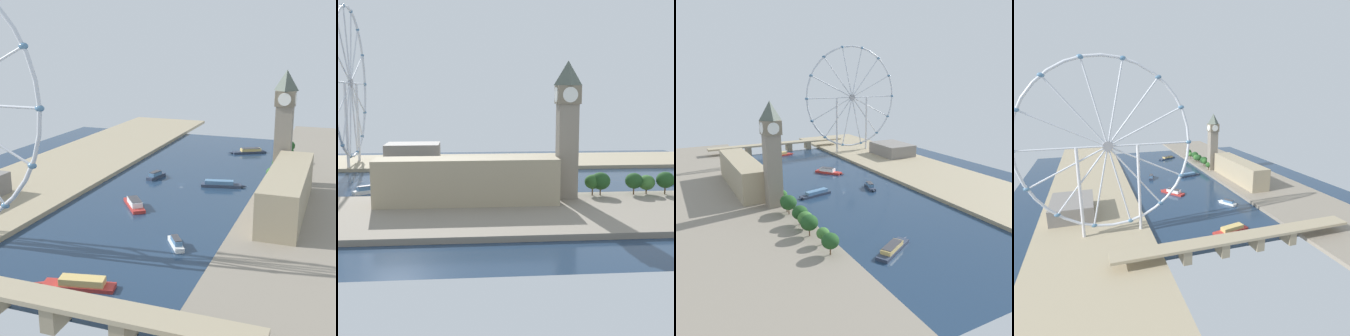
{
  "view_description": "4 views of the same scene",
  "coord_description": "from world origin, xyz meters",
  "views": [
    {
      "loc": [
        -108.29,
        327.44,
        104.17
      ],
      "look_at": [
        -1.06,
        31.53,
        20.15
      ],
      "focal_mm": 52.48,
      "sensor_mm": 36.0,
      "label": 1
    },
    {
      "loc": [
        -350.9,
        44.46,
        64.81
      ],
      "look_at": [
        -18.34,
        14.25,
        13.31
      ],
      "focal_mm": 52.32,
      "sensor_mm": 36.0,
      "label": 2
    },
    {
      "loc": [
        -141.74,
        -269.56,
        100.38
      ],
      "look_at": [
        -1.04,
        -2.47,
        21.2
      ],
      "focal_mm": 37.78,
      "sensor_mm": 36.0,
      "label": 3
    },
    {
      "loc": [
        97.45,
        353.77,
        111.09
      ],
      "look_at": [
        -14.96,
        8.47,
        15.64
      ],
      "focal_mm": 30.64,
      "sensor_mm": 36.0,
      "label": 4
    }
  ],
  "objects": [
    {
      "name": "ferris_wheel",
      "position": [
        85.18,
        138.93,
        72.27
      ],
      "size": [
        131.14,
        3.2,
        134.25
      ],
      "color": "silver",
      "rests_on": "riverbank_right"
    },
    {
      "name": "tour_boat_0",
      "position": [
        12.02,
        58.05,
        2.3
      ],
      "size": [
        23.78,
        29.36,
        5.74
      ],
      "rotation": [
        0.0,
        0.0,
        5.36
      ],
      "color": "#B22D28",
      "rests_on": "ground_plane"
    },
    {
      "name": "clock_tower",
      "position": [
        -69.45,
        -17.11,
        44.73
      ],
      "size": [
        14.2,
        14.2,
        80.07
      ],
      "color": "gray",
      "rests_on": "riverbank_left"
    },
    {
      "name": "tour_boat_1",
      "position": [
        -27.97,
        -115.6,
        1.94
      ],
      "size": [
        33.91,
        22.33,
        4.8
      ],
      "rotation": [
        0.0,
        0.0,
        0.52
      ],
      "color": "#2D384C",
      "rests_on": "ground_plane"
    },
    {
      "name": "tour_boat_2",
      "position": [
        -29.11,
        -3.08,
        2.03
      ],
      "size": [
        33.44,
        12.96,
        4.73
      ],
      "rotation": [
        0.0,
        0.0,
        3.36
      ],
      "color": "#2D384C",
      "rests_on": "ground_plane"
    },
    {
      "name": "river_bridge",
      "position": [
        0.0,
        189.6,
        8.73
      ],
      "size": [
        183.35,
        13.63,
        11.93
      ],
      "color": "tan",
      "rests_on": "ground_plane"
    },
    {
      "name": "tour_boat_5",
      "position": [
        22.94,
        -8.18,
        2.21
      ],
      "size": [
        9.56,
        22.2,
        5.51
      ],
      "rotation": [
        0.0,
        0.0,
        4.48
      ],
      "color": "#2D384C",
      "rests_on": "ground_plane"
    },
    {
      "name": "tour_boat_4",
      "position": [
        -32.35,
        106.15,
        2.07
      ],
      "size": [
        14.61,
        19.91,
        5.23
      ],
      "rotation": [
        0.0,
        0.0,
        5.29
      ],
      "color": "white",
      "rests_on": "ground_plane"
    },
    {
      "name": "riverside_hall",
      "position": [
        117.16,
        90.87,
        10.09
      ],
      "size": [
        36.97,
        50.25,
        14.18
      ],
      "primitive_type": "cube",
      "color": "gray",
      "rests_on": "riverbank_right"
    },
    {
      "name": "tree_row_embankment",
      "position": [
        -64.94,
        -62.13,
        11.29
      ],
      "size": [
        12.79,
        100.26,
        14.15
      ],
      "color": "#513823",
      "rests_on": "riverbank_left"
    },
    {
      "name": "riverbank_left",
      "position": [
        -100.67,
        0.0,
        1.5
      ],
      "size": [
        90.0,
        520.0,
        3.0
      ],
      "primitive_type": "cube",
      "color": "gray",
      "rests_on": "ground_plane"
    },
    {
      "name": "riverbank_right",
      "position": [
        100.67,
        0.0,
        1.5
      ],
      "size": [
        90.0,
        520.0,
        3.0
      ],
      "primitive_type": "cube",
      "color": "tan",
      "rests_on": "ground_plane"
    },
    {
      "name": "ground_plane",
      "position": [
        0.0,
        0.0,
        0.0
      ],
      "size": [
        371.35,
        371.35,
        0.0
      ],
      "primitive_type": "plane",
      "color": "#1E334C"
    },
    {
      "name": "tour_boat_3",
      "position": [
        -7.74,
        161.37,
        2.04
      ],
      "size": [
        37.06,
        13.75,
        4.92
      ],
      "rotation": [
        0.0,
        0.0,
        0.21
      ],
      "color": "#B22D28",
      "rests_on": "ground_plane"
    },
    {
      "name": "parliament_block",
      "position": [
        -80.31,
        41.96,
        15.88
      ],
      "size": [
        22.0,
        102.15,
        25.76
      ],
      "primitive_type": "cube",
      "color": "tan",
      "rests_on": "riverbank_left"
    }
  ]
}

